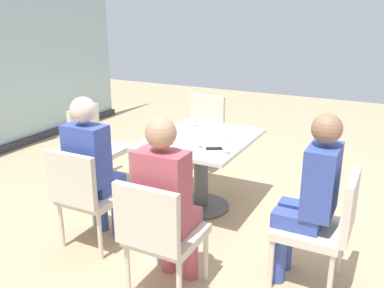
# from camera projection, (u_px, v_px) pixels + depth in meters

# --- Properties ---
(ground_plane) EXTENTS (12.00, 12.00, 0.00)m
(ground_plane) POSITION_uv_depth(u_px,v_px,m) (201.00, 207.00, 4.15)
(ground_plane) COLOR tan
(dining_table_main) EXTENTS (1.14, 0.92, 0.73)m
(dining_table_main) POSITION_uv_depth(u_px,v_px,m) (201.00, 157.00, 3.98)
(dining_table_main) COLOR silver
(dining_table_main) RESTS_ON ground_plane
(chair_far_left) EXTENTS (0.50, 0.46, 0.87)m
(chair_far_left) POSITION_uv_depth(u_px,v_px,m) (86.00, 192.00, 3.31)
(chair_far_left) COLOR beige
(chair_far_left) RESTS_ON ground_plane
(chair_front_left) EXTENTS (0.46, 0.50, 0.87)m
(chair_front_left) POSITION_uv_depth(u_px,v_px,m) (324.00, 223.00, 2.84)
(chair_front_left) COLOR beige
(chair_front_left) RESTS_ON ground_plane
(chair_side_end) EXTENTS (0.50, 0.46, 0.87)m
(chair_side_end) POSITION_uv_depth(u_px,v_px,m) (159.00, 231.00, 2.72)
(chair_side_end) COLOR beige
(chair_side_end) RESTS_ON ground_plane
(chair_far_right) EXTENTS (0.50, 0.46, 0.87)m
(chair_far_right) POSITION_uv_depth(u_px,v_px,m) (202.00, 127.00, 5.12)
(chair_far_right) COLOR beige
(chair_far_right) RESTS_ON ground_plane
(chair_near_window) EXTENTS (0.46, 0.51, 0.87)m
(chair_near_window) POSITION_uv_depth(u_px,v_px,m) (96.00, 142.00, 4.55)
(chair_near_window) COLOR beige
(chair_near_window) RESTS_ON ground_plane
(person_far_left) EXTENTS (0.39, 0.34, 1.26)m
(person_far_left) POSITION_uv_depth(u_px,v_px,m) (93.00, 164.00, 3.34)
(person_far_left) COLOR #384C9E
(person_far_left) RESTS_ON ground_plane
(person_front_left) EXTENTS (0.34, 0.39, 1.26)m
(person_front_left) POSITION_uv_depth(u_px,v_px,m) (311.00, 192.00, 2.82)
(person_front_left) COLOR #384C9E
(person_front_left) RESTS_ON ground_plane
(person_side_end) EXTENTS (0.39, 0.34, 1.26)m
(person_side_end) POSITION_uv_depth(u_px,v_px,m) (167.00, 197.00, 2.75)
(person_side_end) COLOR #B24C56
(person_side_end) RESTS_ON ground_plane
(wine_glass_0) EXTENTS (0.07, 0.07, 0.18)m
(wine_glass_0) POSITION_uv_depth(u_px,v_px,m) (195.00, 114.00, 4.24)
(wine_glass_0) COLOR silver
(wine_glass_0) RESTS_ON dining_table_main
(wine_glass_1) EXTENTS (0.07, 0.07, 0.18)m
(wine_glass_1) POSITION_uv_depth(u_px,v_px,m) (172.00, 134.00, 3.56)
(wine_glass_1) COLOR silver
(wine_glass_1) RESTS_ON dining_table_main
(wine_glass_2) EXTENTS (0.07, 0.07, 0.18)m
(wine_glass_2) POSITION_uv_depth(u_px,v_px,m) (198.00, 134.00, 3.58)
(wine_glass_2) COLOR silver
(wine_glass_2) RESTS_ON dining_table_main
(wine_glass_3) EXTENTS (0.07, 0.07, 0.18)m
(wine_glass_3) POSITION_uv_depth(u_px,v_px,m) (193.00, 111.00, 4.40)
(wine_glass_3) COLOR silver
(wine_glass_3) RESTS_ON dining_table_main
(wine_glass_4) EXTENTS (0.07, 0.07, 0.18)m
(wine_glass_4) POSITION_uv_depth(u_px,v_px,m) (226.00, 139.00, 3.43)
(wine_glass_4) COLOR silver
(wine_glass_4) RESTS_ON dining_table_main
(coffee_cup) EXTENTS (0.08, 0.08, 0.09)m
(coffee_cup) POSITION_uv_depth(u_px,v_px,m) (178.00, 136.00, 3.80)
(coffee_cup) COLOR white
(coffee_cup) RESTS_ON dining_table_main
(cell_phone_on_table) EXTENTS (0.13, 0.16, 0.01)m
(cell_phone_on_table) POSITION_uv_depth(u_px,v_px,m) (214.00, 149.00, 3.60)
(cell_phone_on_table) COLOR black
(cell_phone_on_table) RESTS_ON dining_table_main
(handbag_0) EXTENTS (0.31, 0.17, 0.28)m
(handbag_0) POSITION_uv_depth(u_px,v_px,m) (158.00, 236.00, 3.35)
(handbag_0) COLOR silver
(handbag_0) RESTS_ON ground_plane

